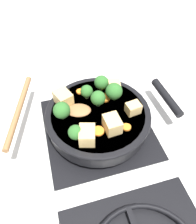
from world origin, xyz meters
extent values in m
plane|color=silver|center=(0.00, 0.00, 0.00)|extent=(2.40, 2.40, 0.00)
cube|color=black|center=(0.00, 0.00, 0.00)|extent=(0.31, 0.31, 0.01)
torus|color=black|center=(0.00, 0.00, 0.02)|extent=(0.24, 0.24, 0.01)
cube|color=black|center=(0.00, 0.00, 0.02)|extent=(0.01, 0.23, 0.01)
cube|color=black|center=(0.00, 0.00, 0.02)|extent=(0.23, 0.01, 0.01)
cylinder|color=black|center=(0.00, 0.00, 0.05)|extent=(0.29, 0.29, 0.05)
cylinder|color=brown|center=(0.00, 0.00, 0.05)|extent=(0.26, 0.26, 0.04)
torus|color=black|center=(0.00, 0.00, 0.07)|extent=(0.29, 0.29, 0.01)
cylinder|color=black|center=(-0.22, -0.01, 0.06)|extent=(0.03, 0.15, 0.02)
ellipsoid|color=olive|center=(0.05, -0.01, 0.08)|extent=(0.08, 0.07, 0.01)
cylinder|color=olive|center=(0.21, -0.06, 0.08)|extent=(0.09, 0.25, 0.02)
cube|color=#DBB770|center=(0.08, -0.06, 0.10)|extent=(0.06, 0.06, 0.04)
cube|color=#DBB770|center=(-0.09, 0.03, 0.09)|extent=(0.04, 0.04, 0.03)
cube|color=#DBB770|center=(-0.07, -0.06, 0.09)|extent=(0.04, 0.05, 0.03)
cube|color=#DBB770|center=(0.05, 0.08, 0.09)|extent=(0.05, 0.06, 0.04)
cube|color=#DBB770|center=(-0.02, 0.06, 0.10)|extent=(0.04, 0.05, 0.04)
cylinder|color=#709956|center=(-0.03, -0.08, 0.08)|extent=(0.01, 0.01, 0.01)
sphere|color=#2D6628|center=(-0.03, -0.08, 0.10)|extent=(0.04, 0.04, 0.04)
cylinder|color=#709956|center=(-0.06, -0.04, 0.08)|extent=(0.01, 0.01, 0.01)
sphere|color=#2D6628|center=(-0.06, -0.04, 0.11)|extent=(0.05, 0.05, 0.05)
cylinder|color=#709956|center=(0.02, -0.06, 0.08)|extent=(0.01, 0.01, 0.01)
sphere|color=#2D6628|center=(0.02, -0.06, 0.10)|extent=(0.04, 0.04, 0.04)
cylinder|color=#709956|center=(0.08, 0.07, 0.08)|extent=(0.01, 0.01, 0.01)
sphere|color=#2D6628|center=(0.08, 0.07, 0.10)|extent=(0.04, 0.04, 0.04)
cylinder|color=#709956|center=(0.10, -0.01, 0.08)|extent=(0.01, 0.01, 0.01)
sphere|color=#2D6628|center=(0.10, -0.01, 0.10)|extent=(0.05, 0.05, 0.05)
cylinder|color=#709956|center=(-0.01, -0.03, 0.08)|extent=(0.01, 0.01, 0.01)
sphere|color=#2D6628|center=(-0.01, -0.03, 0.10)|extent=(0.04, 0.04, 0.04)
cylinder|color=orange|center=(0.02, 0.06, 0.08)|extent=(0.03, 0.03, 0.01)
cylinder|color=orange|center=(0.03, -0.09, 0.08)|extent=(0.02, 0.02, 0.01)
cylinder|color=orange|center=(-0.06, 0.07, 0.08)|extent=(0.02, 0.02, 0.01)
cylinder|color=orange|center=(-0.03, -0.04, 0.08)|extent=(0.03, 0.03, 0.01)
camera|label=1|loc=(0.11, 0.38, 0.53)|focal=35.00mm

